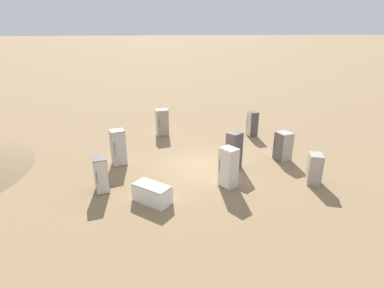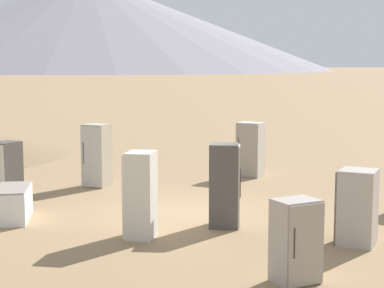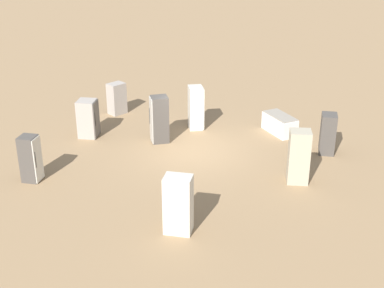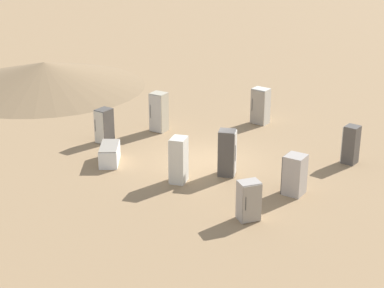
% 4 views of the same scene
% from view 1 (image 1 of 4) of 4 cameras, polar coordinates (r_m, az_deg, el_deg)
% --- Properties ---
extents(ground_plane, '(1000.00, 1000.00, 0.00)m').
position_cam_1_polar(ground_plane, '(15.94, 1.70, -4.14)').
color(ground_plane, '#937551').
extents(discarded_fridge_0, '(0.85, 0.89, 1.92)m').
position_cam_1_polar(discarded_fridge_0, '(15.51, 8.03, -1.20)').
color(discarded_fridge_0, '#4C4742').
rests_on(discarded_fridge_0, ground_plane).
extents(discarded_fridge_1, '(0.83, 0.85, 1.57)m').
position_cam_1_polar(discarded_fridge_1, '(17.16, 16.96, -0.39)').
color(discarded_fridge_1, '#A89E93').
rests_on(discarded_fridge_1, ground_plane).
extents(discarded_fridge_2, '(0.67, 0.82, 1.80)m').
position_cam_1_polar(discarded_fridge_2, '(20.39, -5.70, 4.09)').
color(discarded_fridge_2, beige).
rests_on(discarded_fridge_2, ground_plane).
extents(discarded_fridge_3, '(0.80, 0.61, 1.59)m').
position_cam_1_polar(discarded_fridge_3, '(13.80, -16.92, -5.60)').
color(discarded_fridge_3, '#4C4742').
rests_on(discarded_fridge_3, ground_plane).
extents(discarded_fridge_4, '(0.89, 0.84, 1.87)m').
position_cam_1_polar(discarded_fridge_4, '(13.64, 6.93, -4.47)').
color(discarded_fridge_4, beige).
rests_on(discarded_fridge_4, ground_plane).
extents(discarded_fridge_5, '(1.73, 1.62, 0.79)m').
position_cam_1_polar(discarded_fridge_5, '(12.68, -7.62, -9.32)').
color(discarded_fridge_5, white).
rests_on(discarded_fridge_5, ground_plane).
extents(discarded_fridge_6, '(0.78, 0.80, 1.90)m').
position_cam_1_polar(discarded_fridge_6, '(16.23, -13.85, -0.65)').
color(discarded_fridge_6, '#B2A88E').
rests_on(discarded_fridge_6, ground_plane).
extents(discarded_fridge_7, '(0.59, 0.63, 1.66)m').
position_cam_1_polar(discarded_fridge_7, '(20.63, 11.40, 3.77)').
color(discarded_fridge_7, '#4C4742').
rests_on(discarded_fridge_7, ground_plane).
extents(discarded_fridge_8, '(0.93, 0.89, 1.45)m').
position_cam_1_polar(discarded_fridge_8, '(15.03, 22.32, -4.38)').
color(discarded_fridge_8, '#A89E93').
rests_on(discarded_fridge_8, ground_plane).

